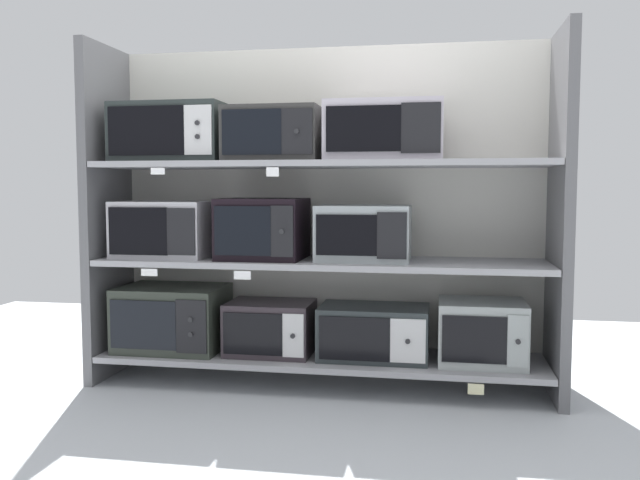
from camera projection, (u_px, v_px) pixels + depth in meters
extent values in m
cube|color=#B2B7BC|center=(273.00, 466.00, 2.48)|extent=(6.27, 6.00, 0.02)
cube|color=beige|center=(329.00, 212.00, 3.65)|extent=(2.47, 0.04, 1.77)
cube|color=#5B5B5E|center=(107.00, 213.00, 3.59)|extent=(0.05, 0.50, 1.77)
cube|color=#5B5B5E|center=(560.00, 216.00, 3.18)|extent=(0.05, 0.50, 1.77)
cube|color=#99999E|center=(320.00, 358.00, 3.45)|extent=(2.27, 0.50, 0.03)
cube|color=#2E342C|center=(173.00, 318.00, 3.58)|extent=(0.55, 0.40, 0.34)
cube|color=black|center=(143.00, 325.00, 3.39)|extent=(0.35, 0.01, 0.25)
cube|color=black|center=(191.00, 327.00, 3.34)|extent=(0.16, 0.01, 0.27)
cylinder|color=#262628|center=(191.00, 334.00, 3.34)|extent=(0.02, 0.01, 0.02)
cylinder|color=#262628|center=(190.00, 320.00, 3.33)|extent=(0.02, 0.01, 0.02)
cube|color=#322A30|center=(271.00, 327.00, 3.48)|extent=(0.44, 0.32, 0.27)
cube|color=black|center=(253.00, 334.00, 3.33)|extent=(0.31, 0.01, 0.21)
cube|color=silver|center=(293.00, 336.00, 3.29)|extent=(0.11, 0.01, 0.22)
cylinder|color=#262628|center=(293.00, 336.00, 3.28)|extent=(0.02, 0.01, 0.02)
cube|color=#2A3234|center=(374.00, 332.00, 3.39)|extent=(0.55, 0.33, 0.27)
cube|color=black|center=(354.00, 339.00, 3.24)|extent=(0.35, 0.01, 0.21)
cube|color=silver|center=(408.00, 341.00, 3.19)|extent=(0.17, 0.01, 0.21)
cylinder|color=#262628|center=(408.00, 341.00, 3.18)|extent=(0.02, 0.01, 0.02)
cube|color=#9DA5A3|center=(482.00, 332.00, 3.29)|extent=(0.42, 0.34, 0.31)
cube|color=black|center=(474.00, 340.00, 3.13)|extent=(0.30, 0.01, 0.22)
cube|color=#9DA5A3|center=(518.00, 341.00, 3.09)|extent=(0.10, 0.01, 0.25)
cylinder|color=#262628|center=(518.00, 342.00, 3.08)|extent=(0.02, 0.01, 0.02)
cube|color=beige|center=(476.00, 389.00, 3.07)|extent=(0.07, 0.00, 0.05)
cube|color=#99999E|center=(320.00, 262.00, 3.41)|extent=(2.27, 0.50, 0.03)
cube|color=#B8B6BD|center=(166.00, 229.00, 3.54)|extent=(0.49, 0.37, 0.29)
cube|color=black|center=(138.00, 231.00, 3.37)|extent=(0.31, 0.01, 0.24)
cube|color=black|center=(181.00, 232.00, 3.33)|extent=(0.15, 0.01, 0.24)
cube|color=black|center=(263.00, 228.00, 3.45)|extent=(0.42, 0.39, 0.31)
cube|color=black|center=(242.00, 231.00, 3.26)|extent=(0.29, 0.01, 0.24)
cube|color=black|center=(282.00, 231.00, 3.22)|extent=(0.11, 0.01, 0.25)
cylinder|color=#262628|center=(282.00, 231.00, 3.22)|extent=(0.02, 0.01, 0.02)
cube|color=#9BA4A6|center=(364.00, 233.00, 3.36)|extent=(0.46, 0.33, 0.28)
cube|color=black|center=(346.00, 235.00, 3.20)|extent=(0.29, 0.01, 0.20)
cube|color=black|center=(392.00, 236.00, 3.16)|extent=(0.14, 0.01, 0.22)
cube|color=white|center=(149.00, 272.00, 3.31)|extent=(0.09, 0.00, 0.04)
cube|color=white|center=(242.00, 275.00, 3.22)|extent=(0.08, 0.00, 0.04)
cube|color=#99999E|center=(320.00, 164.00, 3.37)|extent=(2.27, 0.50, 0.03)
cube|color=#272E2D|center=(172.00, 133.00, 3.49)|extent=(0.58, 0.35, 0.30)
cube|color=black|center=(146.00, 131.00, 3.33)|extent=(0.40, 0.01, 0.24)
cube|color=silver|center=(198.00, 130.00, 3.28)|extent=(0.14, 0.01, 0.24)
cylinder|color=#262628|center=(197.00, 137.00, 3.28)|extent=(0.02, 0.01, 0.02)
cylinder|color=#262628|center=(197.00, 123.00, 3.27)|extent=(0.02, 0.01, 0.02)
cube|color=#323230|center=(276.00, 135.00, 3.40)|extent=(0.47, 0.39, 0.27)
cube|color=black|center=(252.00, 132.00, 3.21)|extent=(0.30, 0.01, 0.22)
cube|color=black|center=(297.00, 131.00, 3.17)|extent=(0.15, 0.01, 0.22)
cylinder|color=#262628|center=(297.00, 131.00, 3.16)|extent=(0.02, 0.01, 0.02)
cube|color=#BBB3C0|center=(385.00, 132.00, 3.30)|extent=(0.57, 0.36, 0.29)
cube|color=black|center=(363.00, 129.00, 3.13)|extent=(0.35, 0.01, 0.22)
cube|color=black|center=(421.00, 128.00, 3.09)|extent=(0.18, 0.01, 0.23)
cube|color=white|center=(158.00, 171.00, 3.26)|extent=(0.07, 0.00, 0.03)
cube|color=white|center=(273.00, 172.00, 3.16)|extent=(0.06, 0.00, 0.04)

